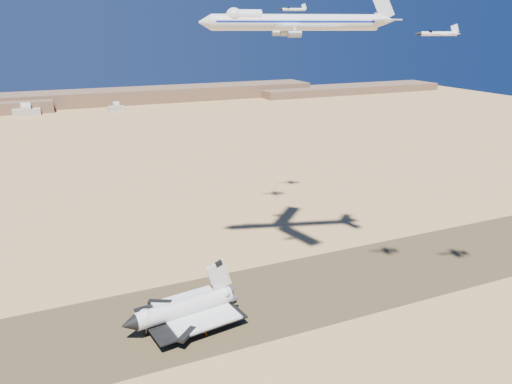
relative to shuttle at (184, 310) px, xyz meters
name	(u,v)px	position (x,y,z in m)	size (l,w,h in m)	color
ground	(216,310)	(12.68, 3.81, -5.53)	(1200.00, 1200.00, 0.00)	tan
runway	(216,310)	(12.68, 3.81, -5.50)	(600.00, 50.00, 0.06)	#4E4127
ridgeline	(129,98)	(77.99, 531.12, 2.09)	(960.00, 90.00, 18.00)	#7F5F46
hangars	(23,112)	(-51.32, 482.25, -0.70)	(200.50, 29.50, 30.00)	beige
shuttle	(184,310)	(0.00, 0.00, 0.00)	(41.91, 29.41, 20.59)	silver
carrier_747	(290,22)	(49.85, 21.93, 93.19)	(71.49, 53.42, 17.87)	silver
crew_a	(205,330)	(4.89, -7.60, -4.63)	(0.61, 0.40, 1.68)	#BF5A0B
crew_b	(202,328)	(4.24, -5.99, -4.60)	(0.85, 0.49, 1.75)	#BF5A0B
crew_c	(206,334)	(4.49, -10.22, -4.62)	(1.00, 0.51, 1.71)	#BF5A0B
chase_jet_a	(438,34)	(77.28, -22.99, 89.68)	(13.75, 8.09, 3.52)	silver
chase_jet_c	(272,20)	(66.05, 70.05, 94.45)	(14.10, 8.23, 3.60)	silver
chase_jet_d	(293,9)	(84.15, 84.07, 99.78)	(13.81, 8.18, 3.56)	silver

